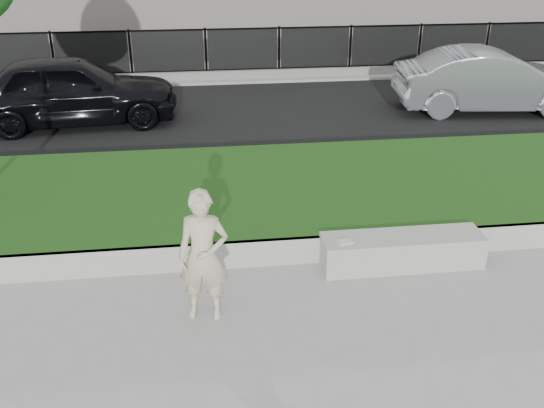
{
  "coord_description": "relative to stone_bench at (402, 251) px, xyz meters",
  "views": [
    {
      "loc": [
        -1.0,
        -6.33,
        4.41
      ],
      "look_at": [
        -0.02,
        1.2,
        0.88
      ],
      "focal_mm": 40.0,
      "sensor_mm": 36.0,
      "label": 1
    }
  ],
  "objects": [
    {
      "name": "ground",
      "position": [
        -1.77,
        -0.8,
        -0.23
      ],
      "size": [
        90.0,
        90.0,
        0.0
      ],
      "primitive_type": "plane",
      "color": "gray",
      "rests_on": "ground"
    },
    {
      "name": "grass_bank",
      "position": [
        -1.77,
        2.2,
        -0.03
      ],
      "size": [
        34.0,
        4.0,
        0.4
      ],
      "primitive_type": "cube",
      "color": "black",
      "rests_on": "ground"
    },
    {
      "name": "grass_kerb",
      "position": [
        -1.77,
        0.24,
        -0.03
      ],
      "size": [
        34.0,
        0.08,
        0.4
      ],
      "primitive_type": "cube",
      "color": "#9A9890",
      "rests_on": "ground"
    },
    {
      "name": "street",
      "position": [
        -1.77,
        7.7,
        -0.21
      ],
      "size": [
        34.0,
        7.0,
        0.04
      ],
      "primitive_type": "cube",
      "color": "black",
      "rests_on": "ground"
    },
    {
      "name": "far_pavement",
      "position": [
        -1.77,
        12.2,
        -0.17
      ],
      "size": [
        34.0,
        3.0,
        0.12
      ],
      "primitive_type": "cube",
      "color": "gray",
      "rests_on": "ground"
    },
    {
      "name": "iron_fence",
      "position": [
        -1.77,
        11.2,
        0.31
      ],
      "size": [
        32.0,
        0.3,
        1.5
      ],
      "color": "slate",
      "rests_on": "far_pavement"
    },
    {
      "name": "stone_bench",
      "position": [
        0.0,
        0.0,
        0.0
      ],
      "size": [
        2.27,
        0.57,
        0.46
      ],
      "primitive_type": "cube",
      "color": "#9A9890",
      "rests_on": "ground"
    },
    {
      "name": "man",
      "position": [
        -2.77,
        -0.85,
        0.6
      ],
      "size": [
        0.67,
        0.5,
        1.66
      ],
      "primitive_type": "imported",
      "rotation": [
        0.0,
        0.0,
        -0.18
      ],
      "color": "beige",
      "rests_on": "ground"
    },
    {
      "name": "book",
      "position": [
        -0.85,
        -0.08,
        0.24
      ],
      "size": [
        0.22,
        0.18,
        0.02
      ],
      "primitive_type": "cube",
      "rotation": [
        0.0,
        0.0,
        0.18
      ],
      "color": "beige",
      "rests_on": "stone_bench"
    },
    {
      "name": "car_dark",
      "position": [
        -5.62,
        7.28,
        0.63
      ],
      "size": [
        5.0,
        2.41,
        1.65
      ],
      "primitive_type": "imported",
      "rotation": [
        0.0,
        0.0,
        1.67
      ],
      "color": "black",
      "rests_on": "street"
    },
    {
      "name": "car_silver",
      "position": [
        4.62,
        7.08,
        0.58
      ],
      "size": [
        4.85,
        2.16,
        1.55
      ],
      "primitive_type": "imported",
      "rotation": [
        0.0,
        0.0,
        1.46
      ],
      "color": "gray",
      "rests_on": "street"
    }
  ]
}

